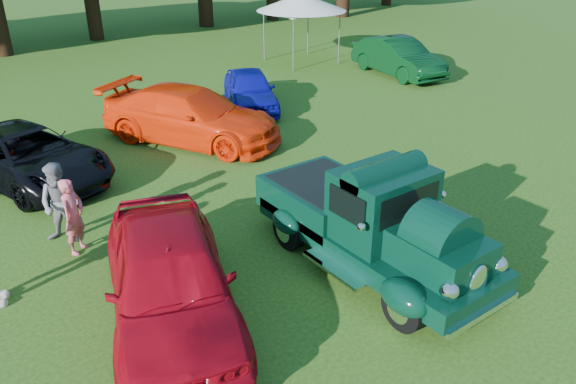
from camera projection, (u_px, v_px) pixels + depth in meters
ground at (286, 289)px, 10.00m from camera, size 120.00×120.00×0.00m
hero_pickup at (371, 223)px, 10.41m from camera, size 2.39×5.14×2.01m
red_convertible at (170, 278)px, 8.89m from camera, size 3.40×5.16×1.63m
back_car_black at (28, 156)px, 13.86m from camera, size 3.60×5.31×1.35m
back_car_orange at (191, 116)px, 16.33m from camera, size 4.61×5.81×1.58m
back_car_blue at (250, 90)px, 19.26m from camera, size 3.03×4.20×1.33m
back_car_green at (398, 57)px, 23.38m from camera, size 2.22×4.78×1.52m
spectator_pink at (74, 216)px, 10.83m from camera, size 0.67×0.66×1.56m
spectator_grey at (61, 204)px, 11.15m from camera, size 1.04×1.04×1.70m
canopy_tent at (301, 3)px, 24.79m from camera, size 4.24×4.24×3.00m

